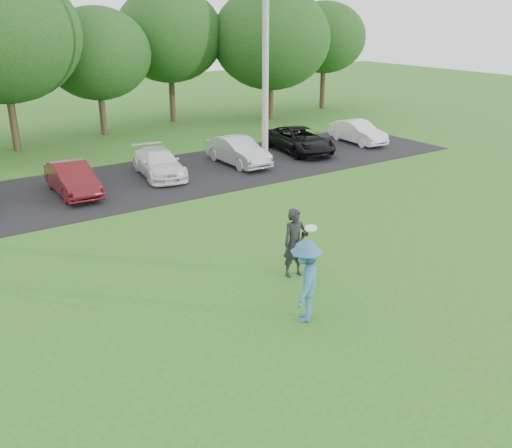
% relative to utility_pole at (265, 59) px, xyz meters
% --- Properties ---
extents(ground, '(100.00, 100.00, 0.00)m').
position_rel_utility_pole_xyz_m(ground, '(-6.74, -12.64, -4.60)').
color(ground, '#2E6A1E').
rests_on(ground, ground).
extents(parking_lot, '(32.00, 6.50, 0.03)m').
position_rel_utility_pole_xyz_m(parking_lot, '(-6.74, 0.36, -4.59)').
color(parking_lot, black).
rests_on(parking_lot, ground).
extents(utility_pole, '(0.28, 0.28, 9.21)m').
position_rel_utility_pole_xyz_m(utility_pole, '(0.00, 0.00, 0.00)').
color(utility_pole, '#A4A49F').
rests_on(utility_pole, ground).
extents(frisbee_player, '(1.38, 1.35, 2.25)m').
position_rel_utility_pole_xyz_m(frisbee_player, '(-7.34, -11.96, -3.65)').
color(frisbee_player, teal).
rests_on(frisbee_player, ground).
extents(camera_bystander, '(0.73, 0.53, 1.84)m').
position_rel_utility_pole_xyz_m(camera_bystander, '(-6.13, -10.03, -3.68)').
color(camera_bystander, black).
rests_on(camera_bystander, ground).
extents(parked_cars, '(27.61, 4.91, 1.22)m').
position_rel_utility_pole_xyz_m(parked_cars, '(-5.63, 0.38, -4.00)').
color(parked_cars, black).
rests_on(parked_cars, parking_lot).
extents(tree_row, '(42.39, 9.85, 8.64)m').
position_rel_utility_pole_xyz_m(tree_row, '(-5.23, 10.12, 0.30)').
color(tree_row, '#38281C').
rests_on(tree_row, ground).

